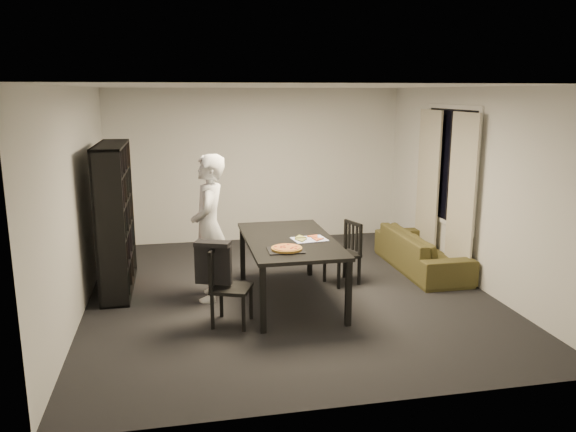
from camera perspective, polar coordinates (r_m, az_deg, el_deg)
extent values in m
cube|color=black|center=(7.34, 0.05, -7.71)|extent=(5.00, 5.50, 0.01)
cube|color=white|center=(6.88, 0.05, 13.04)|extent=(5.00, 5.50, 0.01)
cube|color=silver|center=(9.67, -3.21, 5.16)|extent=(5.00, 0.01, 2.60)
cube|color=silver|center=(4.40, 7.23, -3.92)|extent=(5.00, 0.01, 2.60)
cube|color=silver|center=(6.95, -20.60, 1.45)|extent=(0.01, 5.50, 2.60)
cube|color=silver|center=(7.88, 18.19, 2.85)|extent=(0.01, 5.50, 2.60)
cube|color=black|center=(8.36, 16.19, 4.90)|extent=(0.02, 1.40, 1.60)
cube|color=white|center=(8.36, 16.16, 4.90)|extent=(0.03, 1.52, 1.72)
cube|color=#BAB49F|center=(7.92, 17.21, 1.87)|extent=(0.03, 0.70, 2.25)
cube|color=#BAB49F|center=(8.83, 14.01, 3.11)|extent=(0.03, 0.70, 2.25)
cube|color=black|center=(7.56, -17.13, -0.17)|extent=(0.35, 1.50, 1.90)
cube|color=black|center=(6.83, 0.17, -2.47)|extent=(1.05, 1.90, 0.04)
cube|color=black|center=(6.04, -2.56, -8.50)|extent=(0.06, 0.06, 0.75)
cube|color=black|center=(6.24, 6.16, -7.84)|extent=(0.06, 0.06, 0.75)
cube|color=black|center=(7.72, -4.64, -3.79)|extent=(0.06, 0.06, 0.75)
cube|color=black|center=(7.88, 2.23, -3.42)|extent=(0.06, 0.06, 0.75)
cube|color=black|center=(6.27, -5.75, -7.33)|extent=(0.52, 0.52, 0.04)
cube|color=black|center=(6.24, -7.43, -5.17)|extent=(0.18, 0.39, 0.44)
cube|color=black|center=(6.19, -7.48, -3.42)|extent=(0.17, 0.37, 0.05)
cube|color=black|center=(6.15, -4.55, -9.89)|extent=(0.04, 0.04, 0.40)
cube|color=black|center=(6.46, -3.79, -8.74)|extent=(0.04, 0.04, 0.40)
cube|color=black|center=(6.24, -7.70, -9.63)|extent=(0.04, 0.04, 0.40)
cube|color=black|center=(6.55, -6.79, -8.51)|extent=(0.04, 0.04, 0.40)
cube|color=black|center=(7.58, 5.51, -3.95)|extent=(0.49, 0.49, 0.04)
cube|color=black|center=(7.62, 6.61, -2.12)|extent=(0.16, 0.38, 0.42)
cube|color=black|center=(7.57, 6.65, -0.74)|extent=(0.15, 0.36, 0.05)
cube|color=black|center=(7.67, 3.73, -5.32)|extent=(0.04, 0.04, 0.38)
cube|color=black|center=(7.42, 5.17, -5.99)|extent=(0.04, 0.04, 0.38)
cube|color=black|center=(7.86, 5.75, -4.93)|extent=(0.04, 0.04, 0.38)
cube|color=black|center=(7.60, 7.23, -5.57)|extent=(0.04, 0.04, 0.38)
cube|color=black|center=(6.24, -7.61, -4.95)|extent=(0.41, 0.22, 0.44)
cube|color=black|center=(6.17, -7.67, -2.81)|extent=(0.42, 0.30, 0.05)
imported|color=silver|center=(6.94, -8.02, -1.21)|extent=(0.54, 0.72, 1.81)
cube|color=black|center=(6.31, -0.26, -3.49)|extent=(0.41, 0.33, 0.01)
cylinder|color=#A2752F|center=(6.31, -0.13, -3.33)|extent=(0.35, 0.35, 0.02)
cylinder|color=#D17236|center=(6.31, -0.13, -3.19)|extent=(0.31, 0.31, 0.01)
cube|color=white|center=(6.78, 2.18, -2.38)|extent=(0.44, 0.35, 0.01)
imported|color=#393517|center=(8.38, 13.43, -3.47)|extent=(0.75, 1.91, 0.56)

